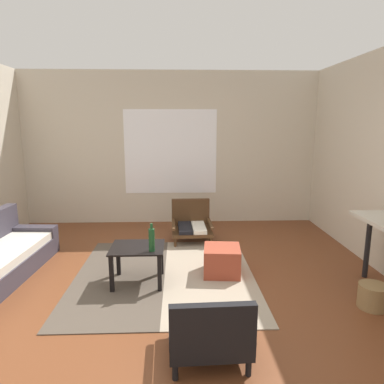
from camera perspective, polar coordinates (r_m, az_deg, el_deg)
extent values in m
plane|color=brown|center=(3.67, -4.40, -18.11)|extent=(7.80, 7.80, 0.00)
cube|color=beige|center=(6.27, -3.56, 7.18)|extent=(5.60, 0.12, 2.70)
cube|color=white|center=(6.21, -3.56, 6.63)|extent=(1.64, 0.01, 1.49)
cube|color=#4C4238|center=(4.33, -11.75, -13.44)|extent=(1.06, 2.31, 0.01)
cube|color=gray|center=(4.28, 2.77, -13.47)|extent=(1.06, 2.31, 0.01)
cube|color=beige|center=(4.67, -29.16, -9.11)|extent=(0.69, 1.68, 0.10)
cube|color=#38333D|center=(5.39, -24.95, -7.11)|extent=(0.70, 0.22, 0.39)
cube|color=black|center=(3.97, -9.03, -9.05)|extent=(0.59, 0.51, 0.02)
cube|color=black|center=(4.28, -12.09, -10.74)|extent=(0.04, 0.04, 0.42)
cube|color=black|center=(4.23, -5.07, -10.84)|extent=(0.04, 0.04, 0.42)
cube|color=black|center=(3.90, -13.17, -13.08)|extent=(0.04, 0.04, 0.42)
cube|color=black|center=(3.83, -5.39, -13.24)|extent=(0.04, 0.04, 0.42)
cylinder|color=#472D19|center=(5.18, 3.12, -8.22)|extent=(0.04, 0.04, 0.14)
cylinder|color=#472D19|center=(5.14, -2.79, -8.36)|extent=(0.04, 0.04, 0.14)
cylinder|color=#472D19|center=(5.68, 2.44, -6.42)|extent=(0.04, 0.04, 0.14)
cylinder|color=#472D19|center=(5.65, -2.92, -6.54)|extent=(0.04, 0.04, 0.14)
cube|color=#472D19|center=(5.38, -0.04, -6.40)|extent=(0.63, 0.63, 0.05)
cube|color=silver|center=(5.35, 1.12, -5.88)|extent=(0.22, 0.56, 0.06)
cube|color=black|center=(5.33, -1.17, -5.93)|extent=(0.22, 0.56, 0.06)
cube|color=#472D19|center=(5.58, -0.24, -3.24)|extent=(0.61, 0.09, 0.42)
cube|color=#472D19|center=(5.37, 3.00, -5.16)|extent=(0.06, 0.62, 0.04)
cube|color=#472D19|center=(5.33, -3.10, -5.28)|extent=(0.06, 0.62, 0.04)
cylinder|color=black|center=(3.17, -3.07, -21.82)|extent=(0.04, 0.04, 0.13)
cylinder|color=black|center=(3.23, 7.08, -21.30)|extent=(0.04, 0.04, 0.13)
cylinder|color=black|center=(2.77, -2.79, -27.52)|extent=(0.04, 0.04, 0.13)
cylinder|color=black|center=(2.83, 9.33, -26.72)|extent=(0.04, 0.04, 0.13)
cube|color=black|center=(2.93, 2.66, -22.83)|extent=(0.63, 0.61, 0.05)
cube|color=beige|center=(2.91, 0.37, -21.82)|extent=(0.22, 0.53, 0.06)
cube|color=#2D3856|center=(2.93, 4.85, -21.58)|extent=(0.22, 0.53, 0.06)
cube|color=black|center=(2.59, 3.47, -21.95)|extent=(0.61, 0.09, 0.40)
cube|color=black|center=(2.85, -3.42, -21.15)|extent=(0.07, 0.58, 0.04)
cube|color=black|center=(2.91, 8.64, -20.50)|extent=(0.07, 0.58, 0.04)
cube|color=#993D28|center=(4.25, 4.97, -11.27)|extent=(0.47, 0.47, 0.34)
cylinder|color=black|center=(4.58, 27.05, -8.01)|extent=(0.06, 0.06, 0.76)
cylinder|color=#194723|center=(3.78, -6.69, -7.89)|extent=(0.07, 0.07, 0.25)
cylinder|color=#194723|center=(3.73, -6.74, -5.65)|extent=(0.03, 0.03, 0.06)
cylinder|color=olive|center=(3.98, 27.76, -15.02)|extent=(0.28, 0.28, 0.24)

